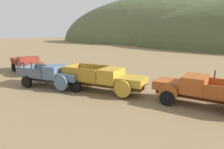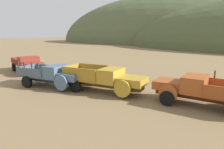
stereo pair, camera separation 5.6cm
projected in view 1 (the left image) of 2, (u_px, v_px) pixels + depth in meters
name	position (u px, v px, depth m)	size (l,w,h in m)	color
hill_distant	(163.00, 43.00, 90.99)	(113.71, 50.83, 42.63)	#56603D
truck_rust_red	(29.00, 64.00, 22.85)	(6.65, 4.08, 1.89)	#42140D
truck_chalk_blue	(55.00, 75.00, 16.86)	(6.04, 3.14, 2.16)	#262D39
truck_mustard	(109.00, 79.00, 15.38)	(6.68, 3.05, 1.91)	#593D12
truck_oxide_orange	(197.00, 90.00, 12.64)	(6.14, 2.55, 2.16)	#51220D
bush_front_right	(80.00, 74.00, 21.10)	(1.26, 1.05, 0.96)	#3D702D
bush_lone_scrub	(188.00, 82.00, 17.48)	(1.64, 1.29, 1.42)	#4C8438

